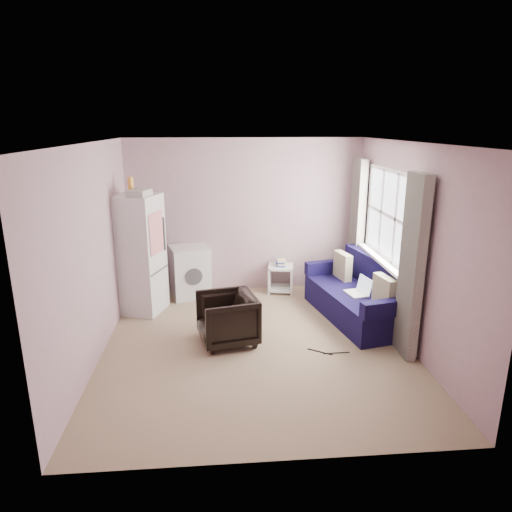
{
  "coord_description": "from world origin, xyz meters",
  "views": [
    {
      "loc": [
        -0.45,
        -5.24,
        2.7
      ],
      "look_at": [
        0.05,
        0.6,
        1.0
      ],
      "focal_mm": 32.0,
      "sensor_mm": 36.0,
      "label": 1
    }
  ],
  "objects_px": {
    "fridge": "(139,254)",
    "washing_machine": "(190,270)",
    "armchair": "(227,316)",
    "side_table": "(281,276)",
    "sofa": "(361,297)"
  },
  "relations": [
    {
      "from": "fridge",
      "to": "washing_machine",
      "type": "relative_size",
      "value": 2.43
    },
    {
      "from": "armchair",
      "to": "fridge",
      "type": "relative_size",
      "value": 0.36
    },
    {
      "from": "armchair",
      "to": "fridge",
      "type": "distance_m",
      "value": 1.78
    },
    {
      "from": "armchair",
      "to": "fridge",
      "type": "xyz_separation_m",
      "value": [
        -1.24,
        1.15,
        0.53
      ]
    },
    {
      "from": "washing_machine",
      "to": "side_table",
      "type": "height_order",
      "value": "washing_machine"
    },
    {
      "from": "fridge",
      "to": "sofa",
      "type": "relative_size",
      "value": 0.97
    },
    {
      "from": "armchair",
      "to": "washing_machine",
      "type": "xyz_separation_m",
      "value": [
        -0.56,
        1.72,
        0.07
      ]
    },
    {
      "from": "washing_machine",
      "to": "sofa",
      "type": "height_order",
      "value": "sofa"
    },
    {
      "from": "armchair",
      "to": "side_table",
      "type": "distance_m",
      "value": 2.02
    },
    {
      "from": "armchair",
      "to": "washing_machine",
      "type": "relative_size",
      "value": 0.87
    },
    {
      "from": "sofa",
      "to": "washing_machine",
      "type": "bearing_deg",
      "value": 144.57
    },
    {
      "from": "fridge",
      "to": "side_table",
      "type": "height_order",
      "value": "fridge"
    },
    {
      "from": "fridge",
      "to": "washing_machine",
      "type": "height_order",
      "value": "fridge"
    },
    {
      "from": "side_table",
      "to": "sofa",
      "type": "relative_size",
      "value": 0.27
    },
    {
      "from": "washing_machine",
      "to": "armchair",
      "type": "bearing_deg",
      "value": -86.74
    }
  ]
}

